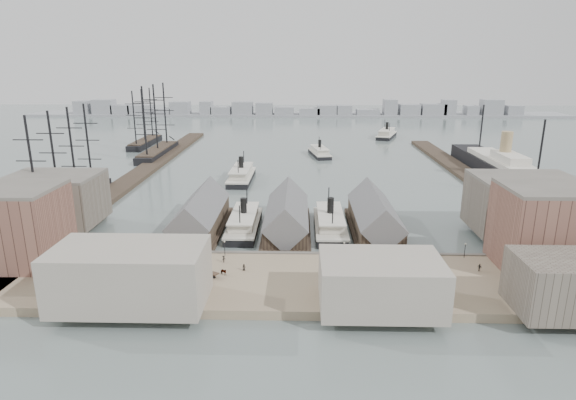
{
  "coord_description": "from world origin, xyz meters",
  "views": [
    {
      "loc": [
        3.91,
        -119.41,
        49.25
      ],
      "look_at": [
        0.0,
        30.0,
        6.0
      ],
      "focal_mm": 30.0,
      "sensor_mm": 36.0,
      "label": 1
    }
  ],
  "objects_px": {
    "ferry_docked_west": "(244,222)",
    "horse_cart_right": "(378,279)",
    "ocean_steamer": "(503,169)",
    "horse_cart_left": "(141,262)",
    "tram": "(410,269)",
    "horse_cart_center": "(220,273)"
  },
  "relations": [
    {
      "from": "tram",
      "to": "horse_cart_center",
      "type": "relative_size",
      "value": 2.11
    },
    {
      "from": "ferry_docked_west",
      "to": "ocean_steamer",
      "type": "relative_size",
      "value": 0.29
    },
    {
      "from": "ferry_docked_west",
      "to": "ocean_steamer",
      "type": "xyz_separation_m",
      "value": [
        105.0,
        69.02,
        1.93
      ]
    },
    {
      "from": "ferry_docked_west",
      "to": "horse_cart_right",
      "type": "height_order",
      "value": "ferry_docked_west"
    },
    {
      "from": "tram",
      "to": "horse_cart_center",
      "type": "distance_m",
      "value": 43.39
    },
    {
      "from": "ocean_steamer",
      "to": "horse_cart_right",
      "type": "xyz_separation_m",
      "value": [
        -70.63,
        -108.39,
        -1.63
      ]
    },
    {
      "from": "horse_cart_center",
      "to": "ferry_docked_west",
      "type": "bearing_deg",
      "value": 28.83
    },
    {
      "from": "ferry_docked_west",
      "to": "horse_cart_left",
      "type": "relative_size",
      "value": 6.16
    },
    {
      "from": "horse_cart_center",
      "to": "horse_cart_left",
      "type": "bearing_deg",
      "value": 106.32
    },
    {
      "from": "ocean_steamer",
      "to": "tram",
      "type": "relative_size",
      "value": 10.22
    },
    {
      "from": "horse_cart_left",
      "to": "horse_cart_center",
      "type": "bearing_deg",
      "value": -97.34
    },
    {
      "from": "ferry_docked_west",
      "to": "horse_cart_right",
      "type": "bearing_deg",
      "value": -48.88
    },
    {
      "from": "ferry_docked_west",
      "to": "horse_cart_center",
      "type": "distance_m",
      "value": 36.93
    },
    {
      "from": "horse_cart_left",
      "to": "horse_cart_right",
      "type": "xyz_separation_m",
      "value": [
        55.59,
        -7.62,
        -0.05
      ]
    },
    {
      "from": "horse_cart_left",
      "to": "horse_cart_right",
      "type": "distance_m",
      "value": 56.11
    },
    {
      "from": "tram",
      "to": "horse_cart_left",
      "type": "bearing_deg",
      "value": 167.47
    },
    {
      "from": "ocean_steamer",
      "to": "horse_cart_left",
      "type": "xyz_separation_m",
      "value": [
        -126.22,
        -100.77,
        -1.57
      ]
    },
    {
      "from": "ferry_docked_west",
      "to": "horse_cart_left",
      "type": "bearing_deg",
      "value": -123.76
    },
    {
      "from": "ocean_steamer",
      "to": "horse_cart_right",
      "type": "relative_size",
      "value": 21.55
    },
    {
      "from": "ocean_steamer",
      "to": "horse_cart_right",
      "type": "height_order",
      "value": "ocean_steamer"
    },
    {
      "from": "ocean_steamer",
      "to": "tram",
      "type": "height_order",
      "value": "ocean_steamer"
    },
    {
      "from": "horse_cart_left",
      "to": "horse_cart_center",
      "type": "xyz_separation_m",
      "value": [
        19.94,
        -5.16,
        -0.02
      ]
    }
  ]
}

